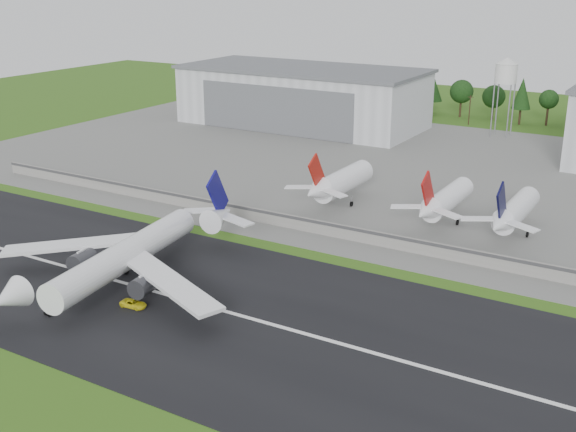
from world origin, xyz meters
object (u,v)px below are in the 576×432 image
Objects in this scene: parked_jet_navy at (513,213)px; ground_vehicle at (133,304)px; parked_jet_red_b at (443,201)px; parked_jet_red_a at (338,183)px; main_airliner at (124,262)px.

ground_vehicle is at bearing -124.11° from parked_jet_navy.
parked_jet_red_a is at bearing 179.90° from parked_jet_red_b.
parked_jet_navy is at bearing -0.02° from parked_jet_red_b.
parked_jet_red_a is at bearing -109.08° from main_airliner.
main_airliner is 1.89× the size of parked_jet_red_a.
ground_vehicle is 0.16× the size of parked_jet_red_a.
parked_jet_red_b reaches higher than ground_vehicle.
parked_jet_red_a is (12.68, 67.02, 1.52)m from main_airliner.
ground_vehicle is 81.13m from parked_jet_red_b.
parked_jet_red_a is 28.85m from parked_jet_red_b.
ground_vehicle is 74.23m from parked_jet_red_a.
main_airliner reaches higher than ground_vehicle.
parked_jet_red_b is 16.79m from parked_jet_navy.
main_airliner is 78.81m from parked_jet_red_b.
parked_jet_red_a reaches higher than parked_jet_navy.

